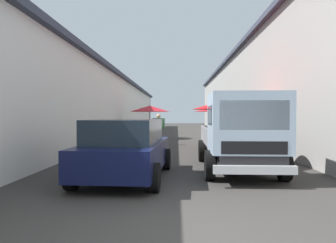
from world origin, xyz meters
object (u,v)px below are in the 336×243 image
Objects in this scene: vendor_by_crates at (159,127)px; fruit_stall_near_left at (239,109)px; fruit_stall_near_right at (228,114)px; parked_scooter at (129,146)px; fruit_stall_far_left at (150,112)px; fruit_stall_mid_lane at (216,115)px; hatchback_car at (127,149)px; delivery_truck at (241,135)px.

fruit_stall_near_left is at bearing -133.68° from vendor_by_crates.
fruit_stall_near_right is 3.78m from parked_scooter.
fruit_stall_near_left reaches higher than fruit_stall_far_left.
vendor_by_crates is at bearing 75.91° from fruit_stall_mid_lane.
hatchback_car is at bearing 158.28° from fruit_stall_mid_lane.
fruit_stall_mid_lane is 5.92m from parked_scooter.
fruit_stall_near_left is 3.42m from fruit_stall_near_right.
fruit_stall_mid_lane reaches higher than delivery_truck.
vendor_by_crates is at bearing -1.71° from hatchback_car.
fruit_stall_near_left is (-2.65, -0.62, 0.24)m from fruit_stall_mid_lane.
fruit_stall_near_right reaches higher than parked_scooter.
parked_scooter is (2.97, 3.40, -0.59)m from delivery_truck.
hatchback_car is 0.81× the size of delivery_truck.
fruit_stall_near_left reaches higher than vendor_by_crates.
fruit_stall_mid_lane is 0.45× the size of delivery_truck.
fruit_stall_near_left is 0.54× the size of delivery_truck.
fruit_stall_mid_lane is at bearing -2.12° from delivery_truck.
fruit_stall_far_left is 13.11m from hatchback_car.
fruit_stall_far_left reaches higher than parked_scooter.
fruit_stall_mid_lane is at bearing -39.26° from parked_scooter.
delivery_truck is at bearing -162.12° from vendor_by_crates.
fruit_stall_far_left is 1.16× the size of fruit_stall_near_right.
fruit_stall_near_right is at bearing -162.85° from fruit_stall_far_left.
parked_scooter is at bearing 113.28° from fruit_stall_near_left.
fruit_stall_near_right is 3.60m from hatchback_car.
delivery_truck reaches higher than parked_scooter.
fruit_stall_far_left reaches higher than hatchback_car.
fruit_stall_mid_lane is 0.85× the size of fruit_stall_far_left.
fruit_stall_mid_lane reaches higher than hatchback_car.
parked_scooter is (1.42, 3.31, -1.13)m from fruit_stall_near_right.
parked_scooter is at bearing 66.75° from fruit_stall_near_right.
fruit_stall_near_right is 1.34× the size of parked_scooter.
fruit_stall_far_left is 1.62× the size of vendor_by_crates.
delivery_truck is 2.93× the size of parked_scooter.
vendor_by_crates reaches higher than hatchback_car.
fruit_stall_near_right is 0.46× the size of delivery_truck.
fruit_stall_near_left is at bearing -166.84° from fruit_stall_mid_lane.
fruit_stall_far_left reaches higher than vendor_by_crates.
fruit_stall_mid_lane is 0.56× the size of hatchback_car.
fruit_stall_near_left is 1.01× the size of fruit_stall_far_left.
fruit_stall_near_right is at bearing 3.22° from delivery_truck.
fruit_stall_far_left is 11.49m from fruit_stall_near_right.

